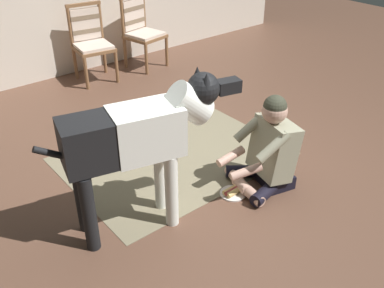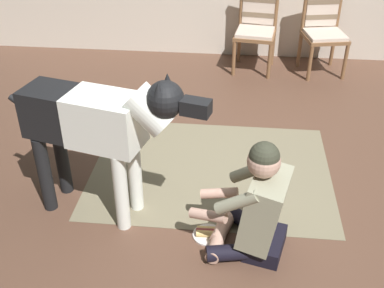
% 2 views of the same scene
% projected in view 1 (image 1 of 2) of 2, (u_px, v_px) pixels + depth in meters
% --- Properties ---
extents(ground_plane, '(13.52, 13.52, 0.00)m').
position_uv_depth(ground_plane, '(220.00, 164.00, 4.11)').
color(ground_plane, brown).
extents(area_rug, '(2.01, 1.51, 0.01)m').
position_uv_depth(area_rug, '(173.00, 156.00, 4.23)').
color(area_rug, '#786F56').
rests_on(area_rug, ground).
extents(dining_chair_left_of_pair, '(0.52, 0.52, 0.98)m').
position_uv_depth(dining_chair_left_of_pair, '(90.00, 39.00, 5.63)').
color(dining_chair_left_of_pair, brown).
rests_on(dining_chair_left_of_pair, ground).
extents(dining_chair_right_of_pair, '(0.54, 0.54, 0.98)m').
position_uv_depth(dining_chair_right_of_pair, '(140.00, 28.00, 6.05)').
color(dining_chair_right_of_pair, brown).
rests_on(dining_chair_right_of_pair, ground).
extents(person_sitting_on_floor, '(0.69, 0.58, 0.85)m').
position_uv_depth(person_sitting_on_floor, '(268.00, 151.00, 3.66)').
color(person_sitting_on_floor, black).
rests_on(person_sitting_on_floor, ground).
extents(large_dog, '(1.47, 0.52, 1.18)m').
position_uv_depth(large_dog, '(139.00, 137.00, 3.03)').
color(large_dog, white).
rests_on(large_dog, ground).
extents(hot_dog_on_plate, '(0.22, 0.22, 0.06)m').
position_uv_depth(hot_dog_on_plate, '(233.00, 192.00, 3.71)').
color(hot_dog_on_plate, silver).
rests_on(hot_dog_on_plate, ground).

